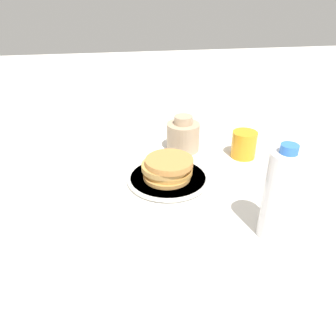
% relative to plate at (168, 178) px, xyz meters
% --- Properties ---
extents(ground_plane, '(4.00, 4.00, 0.00)m').
position_rel_plate_xyz_m(ground_plane, '(0.02, 0.03, -0.01)').
color(ground_plane, silver).
extents(plate, '(0.23, 0.23, 0.01)m').
position_rel_plate_xyz_m(plate, '(0.00, 0.00, 0.00)').
color(plate, silver).
rests_on(plate, ground_plane).
extents(pancake_stack, '(0.14, 0.14, 0.06)m').
position_rel_plate_xyz_m(pancake_stack, '(-0.00, -0.00, 0.03)').
color(pancake_stack, '#C88E47').
rests_on(pancake_stack, plate).
extents(juice_glass, '(0.08, 0.08, 0.08)m').
position_rel_plate_xyz_m(juice_glass, '(-0.11, 0.26, 0.04)').
color(juice_glass, orange).
rests_on(juice_glass, ground_plane).
extents(cream_jug, '(0.11, 0.11, 0.12)m').
position_rel_plate_xyz_m(cream_jug, '(-0.19, 0.08, 0.04)').
color(cream_jug, tan).
rests_on(cream_jug, ground_plane).
extents(water_bottle_near, '(0.07, 0.07, 0.22)m').
position_rel_plate_xyz_m(water_bottle_near, '(0.26, 0.19, 0.10)').
color(water_bottle_near, white).
rests_on(water_bottle_near, ground_plane).
extents(napkin, '(0.17, 0.16, 0.02)m').
position_rel_plate_xyz_m(napkin, '(0.15, -0.23, 0.00)').
color(napkin, white).
rests_on(napkin, ground_plane).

